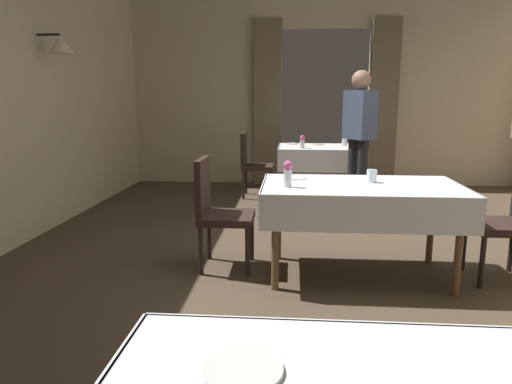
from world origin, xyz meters
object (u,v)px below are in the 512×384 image
at_px(plate_near_b, 243,370).
at_px(glass_mid_b, 372,176).
at_px(plate_mid_c, 293,178).
at_px(person_diner_standing_aside, 359,133).
at_px(chair_mid_left, 217,208).
at_px(plate_far_b, 291,144).
at_px(chair_far_left, 252,161).
at_px(glass_far_c, 344,142).
at_px(flower_vase_mid, 288,173).
at_px(plate_far_d, 317,144).
at_px(dining_table_far, 321,154).
at_px(dining_table_mid, 361,195).
at_px(flower_vase_far, 302,141).

xyz_separation_m(plate_near_b, glass_mid_b, (0.75, 2.69, 0.05)).
distance_m(plate_mid_c, person_diner_standing_aside, 1.76).
relative_size(chair_mid_left, plate_far_b, 5.03).
bearing_deg(chair_far_left, glass_far_c, 2.76).
relative_size(glass_mid_b, person_diner_standing_aside, 0.06).
bearing_deg(flower_vase_mid, chair_far_left, 99.90).
distance_m(plate_far_b, plate_far_d, 0.39).
bearing_deg(plate_near_b, dining_table_far, 84.73).
bearing_deg(plate_far_d, glass_far_c, -10.48).
bearing_deg(chair_mid_left, person_diner_standing_aside, 51.13).
bearing_deg(person_diner_standing_aside, glass_mid_b, -94.15).
bearing_deg(chair_far_left, plate_near_b, -85.20).
relative_size(plate_near_b, plate_far_d, 1.10).
height_order(plate_near_b, glass_far_c, glass_far_c).
bearing_deg(chair_far_left, plate_far_b, 20.61).
relative_size(chair_mid_left, glass_far_c, 9.69).
xyz_separation_m(dining_table_far, person_diner_standing_aside, (0.37, -1.10, 0.38)).
relative_size(dining_table_mid, flower_vase_far, 8.93).
distance_m(plate_far_b, person_diner_standing_aside, 1.62).
distance_m(dining_table_mid, plate_near_b, 2.68).
relative_size(dining_table_mid, glass_far_c, 16.20).
height_order(plate_near_b, glass_mid_b, glass_mid_b).
xyz_separation_m(dining_table_far, plate_far_d, (-0.04, 0.22, 0.11)).
bearing_deg(glass_mid_b, flower_vase_mid, -159.38).
xyz_separation_m(plate_mid_c, person_diner_standing_aside, (0.75, 1.57, 0.27)).
bearing_deg(chair_far_left, dining_table_far, -5.36).
distance_m(glass_mid_b, plate_far_d, 3.04).
bearing_deg(plate_far_d, flower_vase_mid, -96.76).
bearing_deg(flower_vase_mid, plate_mid_c, 84.02).
xyz_separation_m(flower_vase_far, glass_far_c, (0.60, 0.41, -0.05)).
bearing_deg(flower_vase_mid, flower_vase_far, 86.72).
relative_size(chair_far_left, plate_mid_c, 4.14).
distance_m(dining_table_far, chair_far_left, 0.99).
height_order(plate_mid_c, person_diner_standing_aside, person_diner_standing_aside).
bearing_deg(plate_far_b, glass_far_c, -11.04).
bearing_deg(dining_table_far, glass_mid_b, -85.08).
relative_size(dining_table_mid, plate_far_b, 8.41).
height_order(glass_far_c, plate_far_d, glass_far_c).
relative_size(flower_vase_mid, person_diner_standing_aside, 0.12).
bearing_deg(plate_near_b, chair_far_left, 94.80).
bearing_deg(person_diner_standing_aside, chair_mid_left, -128.87).
bearing_deg(dining_table_far, plate_near_b, -95.27).
bearing_deg(plate_far_b, dining_table_mid, -79.99).
relative_size(flower_vase_far, glass_far_c, 1.81).
distance_m(chair_far_left, flower_vase_far, 0.85).
xyz_separation_m(flower_vase_mid, plate_far_b, (0.01, 3.36, -0.10)).
xyz_separation_m(glass_far_c, plate_far_d, (-0.38, 0.07, -0.04)).
xyz_separation_m(plate_near_b, glass_far_c, (0.85, 5.65, 0.04)).
height_order(plate_far_b, plate_far_d, same).
xyz_separation_m(chair_far_left, plate_far_b, (0.56, 0.21, 0.24)).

